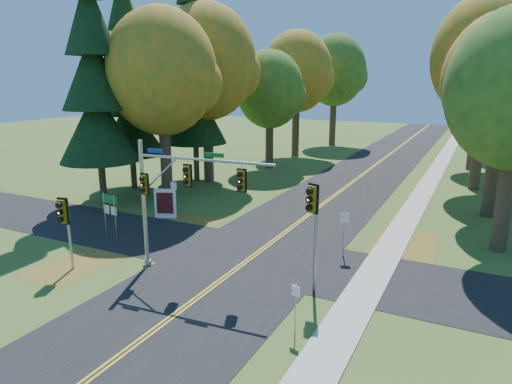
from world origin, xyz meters
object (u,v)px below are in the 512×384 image
at_px(east_signal_pole, 313,211).
at_px(route_sign_cluster, 110,207).
at_px(traffic_mast, 173,190).
at_px(info_kiosk, 165,204).

relative_size(east_signal_pole, route_sign_cluster, 1.78).
xyz_separation_m(traffic_mast, info_kiosk, (-5.86, 6.80, -3.07)).
bearing_deg(route_sign_cluster, info_kiosk, 96.48).
xyz_separation_m(east_signal_pole, info_kiosk, (-12.48, 6.02, -2.73)).
distance_m(route_sign_cluster, info_kiosk, 4.93).
distance_m(traffic_mast, info_kiosk, 9.48).
xyz_separation_m(traffic_mast, east_signal_pole, (6.62, 0.78, -0.34)).
bearing_deg(traffic_mast, route_sign_cluster, 157.94).
bearing_deg(info_kiosk, east_signal_pole, -49.63).
height_order(route_sign_cluster, info_kiosk, route_sign_cluster).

